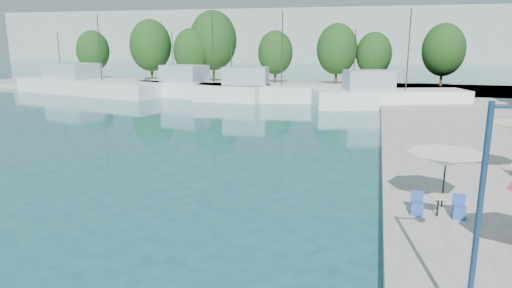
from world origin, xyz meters
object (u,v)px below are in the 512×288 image
(trawler_02, at_px, (199,89))
(umbrella_white, at_px, (446,159))
(trawler_03, at_px, (263,92))
(street_lamp, at_px, (500,178))
(trawler_01, at_px, (87,85))
(trawler_04, at_px, (386,97))

(trawler_02, distance_m, umbrella_white, 41.03)
(trawler_03, bearing_deg, street_lamp, -75.08)
(trawler_02, bearing_deg, street_lamp, -46.35)
(trawler_01, bearing_deg, trawler_04, 8.99)
(trawler_01, distance_m, trawler_02, 15.73)
(trawler_01, height_order, umbrella_white, trawler_01)
(trawler_01, relative_size, trawler_04, 1.42)
(trawler_03, xyz_separation_m, umbrella_white, (15.00, -32.66, 1.39))
(umbrella_white, bearing_deg, street_lamp, -91.29)
(trawler_03, height_order, street_lamp, trawler_03)
(trawler_01, bearing_deg, umbrella_white, -26.94)
(umbrella_white, height_order, street_lamp, street_lamp)
(trawler_04, relative_size, street_lamp, 3.17)
(trawler_04, relative_size, umbrella_white, 5.61)
(trawler_02, xyz_separation_m, umbrella_white, (23.27, -33.76, 1.39))
(trawler_01, relative_size, trawler_03, 1.36)
(trawler_01, bearing_deg, street_lamp, -33.03)
(trawler_04, distance_m, umbrella_white, 30.84)
(trawler_01, height_order, trawler_04, same)
(trawler_01, distance_m, trawler_03, 24.05)
(trawler_01, bearing_deg, trawler_02, 12.38)
(trawler_01, xyz_separation_m, trawler_04, (37.38, -3.55, 0.00))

